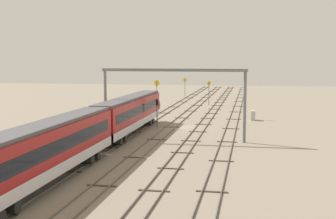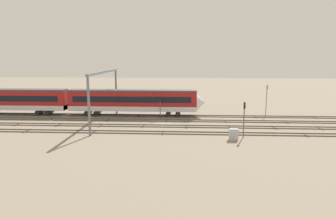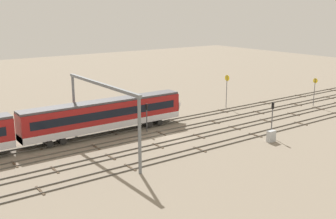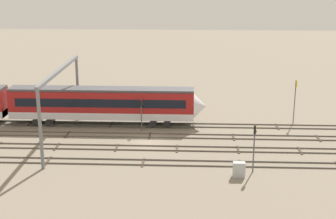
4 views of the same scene
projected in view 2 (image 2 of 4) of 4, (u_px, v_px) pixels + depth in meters
The scene contains 10 objects.
ground_plane at pixel (165, 123), 51.46m from camera, with size 211.22×211.22×0.00m, color gray.
track_near_foreground at pixel (163, 133), 45.08m from camera, with size 195.22×2.40×0.16m.
track_second_near at pixel (165, 126), 49.32m from camera, with size 195.22×2.40×0.16m.
track_middle at pixel (166, 120), 53.56m from camera, with size 195.22×2.40×0.16m.
track_with_train at pixel (168, 116), 57.81m from camera, with size 195.22×2.40×0.16m.
overhead_gantry at pixel (104, 84), 50.97m from camera, with size 0.40×17.77×8.75m.
speed_sign_near_foreground at pixel (267, 95), 57.84m from camera, with size 0.14×1.09×5.94m.
signal_light_trackside_approach at pixel (244, 115), 42.09m from camera, with size 0.31×0.32×4.99m.
signal_light_trackside_departure at pixel (160, 104), 54.97m from camera, with size 0.31×0.32×4.19m.
relay_cabinet at pixel (234, 134), 41.33m from camera, with size 1.22×0.67×1.54m.
Camera 2 is at (3.27, -50.16, 11.28)m, focal length 32.77 mm.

